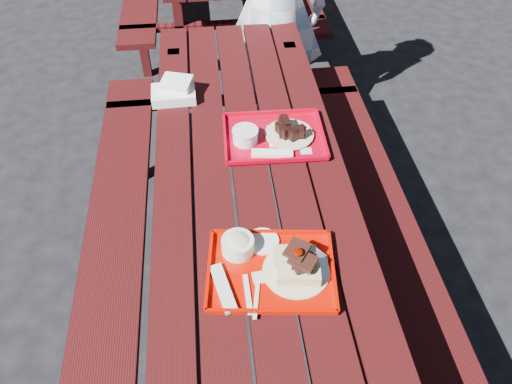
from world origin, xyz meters
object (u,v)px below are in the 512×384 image
Objects in this scene: picnic_table_near at (252,210)px; near_tray at (271,262)px; person at (274,3)px; far_tray at (272,136)px.

near_tray reaches higher than picnic_table_near.
picnic_table_near is 1.48× the size of person.
far_tray reaches higher than picnic_table_near.
person reaches higher than picnic_table_near.
picnic_table_near is 5.69× the size of far_tray.
far_tray is (0.09, 0.63, -0.01)m from near_tray.
near_tray is 0.27× the size of person.
picnic_table_near is at bearing 99.09° from person.
far_tray is at bearing 102.36° from person.
person is at bearing 78.55° from picnic_table_near.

